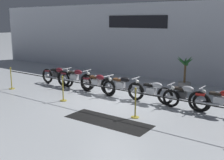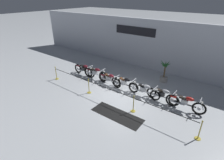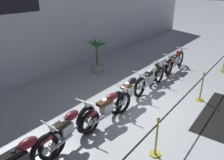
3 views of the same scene
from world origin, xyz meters
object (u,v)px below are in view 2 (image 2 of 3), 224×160
Objects in this scene: stanchion_mid_left at (89,88)px; stanchion_far_right at (199,133)px; motorcycle_maroon_0 at (84,70)px; stanchion_far_left at (92,84)px; motorcycle_silver_4 at (144,90)px; stanchion_mid_right at (133,106)px; floor_banner at (117,115)px; motorcycle_silver_5 at (163,95)px; motorcycle_maroon_1 at (96,73)px; potted_palm_left_of_row at (164,73)px; motorcycle_maroon_2 at (110,79)px; motorcycle_black_3 at (125,83)px; motorcycle_red_6 at (185,103)px.

stanchion_far_right is at bearing 0.00° from stanchion_mid_left.
stanchion_far_left is (2.59, -1.86, 0.26)m from motorcycle_maroon_0.
motorcycle_silver_4 is 1.86m from stanchion_mid_right.
floor_banner is (2.90, -0.82, -0.35)m from stanchion_mid_left.
motorcycle_silver_4 and motorcycle_silver_5 have the same top height.
motorcycle_maroon_1 is 4.81m from floor_banner.
potted_palm_left_of_row is 4.69m from stanchion_mid_right.
stanchion_far_right is at bearing 10.96° from floor_banner.
motorcycle_maroon_0 is at bearing -179.42° from motorcycle_maroon_1.
motorcycle_maroon_0 reaches higher than motorcycle_maroon_2.
motorcycle_silver_4 is 1.20m from motorcycle_silver_5.
motorcycle_silver_4 is 2.15× the size of stanchion_mid_left.
motorcycle_black_3 is 1.32× the size of potted_palm_left_of_row.
motorcycle_maroon_2 is at bearing -178.23° from motorcycle_silver_4.
motorcycle_maroon_0 is 1.05× the size of motorcycle_silver_5.
potted_palm_left_of_row is (-2.42, 2.78, 0.22)m from motorcycle_red_6.
motorcycle_maroon_0 is 3.20m from stanchion_far_left.
motorcycle_silver_4 is 3.39m from stanchion_far_left.
floor_banner is (2.61, -0.82, -0.73)m from stanchion_far_left.
potted_palm_left_of_row is 1.58× the size of stanchion_far_right.
stanchion_far_right reaches higher than motorcycle_red_6.
stanchion_far_left is at bearing -147.18° from motorcycle_silver_4.
stanchion_mid_left reaches higher than motorcycle_red_6.
stanchion_mid_right reaches higher than floor_banner.
motorcycle_silver_4 is 4.20m from stanchion_far_right.
motorcycle_red_6 reaches higher than motorcycle_maroon_2.
stanchion_far_right is (3.47, 0.00, 0.00)m from stanchion_mid_right.
motorcycle_maroon_1 is 1.45m from motorcycle_maroon_2.
motorcycle_black_3 is at bearing 134.42° from stanchion_mid_right.
motorcycle_maroon_1 is (1.24, 0.01, 0.00)m from motorcycle_maroon_0.
stanchion_far_right is at bearing -37.32° from motorcycle_silver_5.
stanchion_mid_right is at bearing 55.91° from floor_banner.
motorcycle_maroon_0 is 9.40m from stanchion_far_right.
stanchion_mid_left is 3.44m from stanchion_mid_right.
motorcycle_black_3 is at bearing -0.76° from motorcycle_maroon_1.
motorcycle_silver_5 is at bearing 3.17° from motorcycle_maroon_2.
stanchion_mid_right is (4.50, -1.87, -0.13)m from motorcycle_maroon_1.
motorcycle_black_3 is at bearing 114.67° from floor_banner.
motorcycle_silver_5 is 4.76m from stanchion_mid_left.
motorcycle_silver_5 is 1.39m from motorcycle_red_6.
motorcycle_maroon_0 reaches higher than motorcycle_silver_4.
motorcycle_red_6 is (4.07, 0.06, 0.00)m from motorcycle_black_3.
stanchion_mid_left is at bearing -155.57° from motorcycle_silver_5.
motorcycle_maroon_2 is 5.33m from motorcycle_red_6.
potted_palm_left_of_row is (0.16, 2.84, 0.24)m from motorcycle_silver_4.
stanchion_mid_left is (-0.29, 0.00, -0.38)m from stanchion_far_left.
motorcycle_maroon_2 is 0.97× the size of motorcycle_black_3.
stanchion_mid_right is at bearing -114.35° from motorcycle_silver_5.
potted_palm_left_of_row is 5.56m from floor_banner.
stanchion_far_right is at bearing -11.40° from motorcycle_maroon_0.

